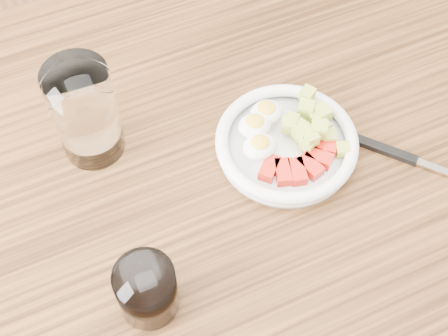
% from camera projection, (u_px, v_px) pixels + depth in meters
% --- Properties ---
extents(dining_table, '(1.50, 0.90, 0.77)m').
position_uv_depth(dining_table, '(233.00, 218.00, 0.92)').
color(dining_table, brown).
rests_on(dining_table, ground).
extents(bowl, '(0.20, 0.20, 0.05)m').
position_uv_depth(bowl, '(286.00, 141.00, 0.85)').
color(bowl, white).
rests_on(bowl, dining_table).
extents(fork, '(0.14, 0.16, 0.01)m').
position_uv_depth(fork, '(402.00, 156.00, 0.85)').
color(fork, black).
rests_on(fork, dining_table).
extents(water_glass, '(0.08, 0.08, 0.15)m').
position_uv_depth(water_glass, '(85.00, 113.00, 0.80)').
color(water_glass, white).
rests_on(water_glass, dining_table).
extents(coffee_glass, '(0.07, 0.07, 0.08)m').
position_uv_depth(coffee_glass, '(147.00, 290.00, 0.71)').
color(coffee_glass, white).
rests_on(coffee_glass, dining_table).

